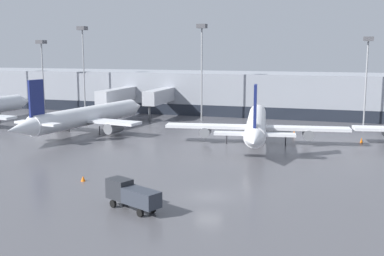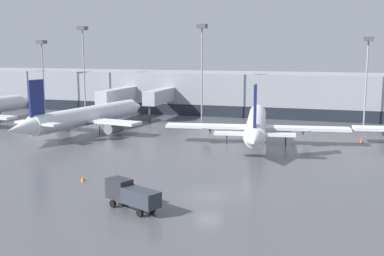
% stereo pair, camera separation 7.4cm
% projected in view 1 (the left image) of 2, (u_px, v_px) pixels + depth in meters
% --- Properties ---
extents(ground_plane, '(320.00, 320.00, 0.00)m').
position_uv_depth(ground_plane, '(209.00, 196.00, 46.90)').
color(ground_plane, '#4C4C51').
extents(terminal_building, '(160.00, 30.01, 9.00)m').
position_uv_depth(terminal_building, '(283.00, 94.00, 104.52)').
color(terminal_building, gray).
rests_on(terminal_building, ground_plane).
extents(parked_jet_0, '(27.51, 31.96, 9.74)m').
position_uv_depth(parked_jet_0, '(256.00, 124.00, 72.23)').
color(parked_jet_0, white).
rests_on(parked_jet_0, ground_plane).
extents(parked_jet_3, '(20.88, 34.23, 9.69)m').
position_uv_depth(parked_jet_3, '(86.00, 117.00, 82.02)').
color(parked_jet_3, silver).
rests_on(parked_jet_3, ground_plane).
extents(service_truck_1, '(5.97, 3.89, 2.53)m').
position_uv_depth(service_truck_1, '(132.00, 194.00, 42.73)').
color(service_truck_1, '#2D333D').
rests_on(service_truck_1, ground_plane).
extents(traffic_cone_1, '(0.50, 0.50, 0.59)m').
position_uv_depth(traffic_cone_1, '(83.00, 178.00, 52.19)').
color(traffic_cone_1, orange).
rests_on(traffic_cone_1, ground_plane).
extents(traffic_cone_3, '(0.47, 0.47, 0.79)m').
position_uv_depth(traffic_cone_3, '(294.00, 132.00, 80.31)').
color(traffic_cone_3, orange).
rests_on(traffic_cone_3, ground_plane).
extents(traffic_cone_4, '(0.43, 0.43, 0.77)m').
position_uv_depth(traffic_cone_4, '(362.00, 140.00, 73.64)').
color(traffic_cone_4, orange).
rests_on(traffic_cone_4, ground_plane).
extents(apron_light_mast_0, '(1.80, 1.80, 16.10)m').
position_uv_depth(apron_light_mast_0, '(42.00, 55.00, 106.42)').
color(apron_light_mast_0, gray).
rests_on(apron_light_mast_0, ground_plane).
extents(apron_light_mast_1, '(1.80, 1.80, 18.98)m').
position_uv_depth(apron_light_mast_1, '(202.00, 45.00, 94.08)').
color(apron_light_mast_1, gray).
rests_on(apron_light_mast_1, ground_plane).
extents(apron_light_mast_2, '(1.80, 1.80, 19.00)m').
position_uv_depth(apron_light_mast_2, '(83.00, 45.00, 104.40)').
color(apron_light_mast_2, gray).
rests_on(apron_light_mast_2, ground_plane).
extents(apron_light_mast_5, '(1.80, 1.80, 16.41)m').
position_uv_depth(apron_light_mast_5, '(368.00, 55.00, 88.46)').
color(apron_light_mast_5, gray).
rests_on(apron_light_mast_5, ground_plane).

